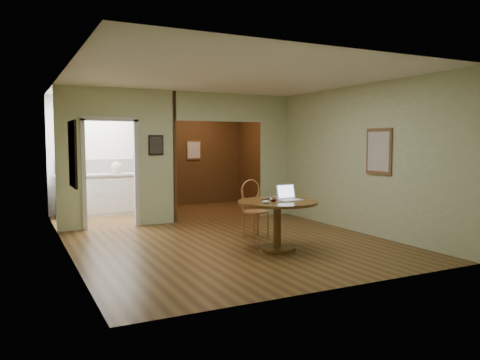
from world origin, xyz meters
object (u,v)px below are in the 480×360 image
dining_table (277,214)px  open_laptop (288,196)px  chair (254,205)px  closed_laptop (272,198)px

dining_table → open_laptop: bearing=0.9°
chair → open_laptop: bearing=-93.6°
dining_table → closed_laptop: 0.34m
dining_table → chair: size_ratio=1.21×
open_laptop → closed_laptop: size_ratio=1.08×
dining_table → chair: 1.04m
closed_laptop → dining_table: bearing=-114.9°
dining_table → open_laptop: 0.33m
open_laptop → closed_laptop: (-0.14, 0.25, -0.05)m
dining_table → closed_laptop: closed_laptop is taller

